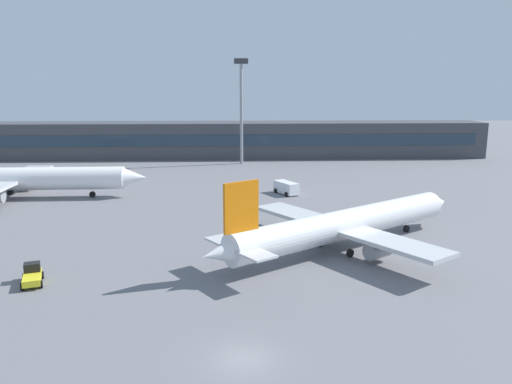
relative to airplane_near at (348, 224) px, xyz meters
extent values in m
plane|color=slate|center=(-12.08, 17.01, -2.83)|extent=(400.00, 400.00, 0.00)
cube|color=#3F4247|center=(-12.08, 76.16, 1.67)|extent=(126.71, 12.00, 9.00)
cube|color=#263847|center=(-12.08, 70.11, 2.12)|extent=(120.37, 0.16, 2.80)
cylinder|color=white|center=(-0.20, -0.14, 0.03)|extent=(27.61, 20.36, 3.29)
cone|color=white|center=(13.90, 9.52, 0.03)|extent=(4.76, 4.63, 3.13)
cone|color=white|center=(-14.16, -9.70, 0.03)|extent=(4.02, 3.76, 2.31)
cube|color=orange|center=(-12.00, -8.22, 4.06)|extent=(3.32, 2.41, 4.77)
cube|color=silver|center=(-12.21, -8.37, 0.21)|extent=(6.90, 8.52, 0.21)
cube|color=silver|center=(-0.91, -0.63, -0.23)|extent=(18.13, 23.81, 0.43)
cylinder|color=gray|center=(2.03, -4.92, -1.45)|extent=(3.27, 3.00, 1.73)
cylinder|color=gray|center=(-3.85, 3.67, -1.45)|extent=(3.27, 3.00, 1.73)
cylinder|color=black|center=(8.81, 6.04, -2.39)|extent=(0.91, 0.78, 0.87)
cylinder|color=black|center=(-0.35, -2.98, -2.39)|extent=(0.91, 0.78, 0.87)
cylinder|color=black|center=(-2.90, 0.74, -2.39)|extent=(0.91, 0.78, 0.87)
cylinder|color=white|center=(-48.24, 28.18, 0.38)|extent=(35.09, 4.21, 3.70)
cone|color=white|center=(-29.06, 28.45, 0.38)|extent=(4.12, 3.57, 3.51)
cube|color=silver|center=(-49.21, 28.16, 0.09)|extent=(5.09, 29.26, 0.49)
cylinder|color=gray|center=(-49.30, 34.00, -1.28)|extent=(3.14, 1.99, 1.95)
cylinder|color=black|center=(-35.98, 28.35, -2.34)|extent=(0.98, 0.40, 0.97)
cylinder|color=black|center=(-50.22, 30.68, -2.34)|extent=(0.98, 0.40, 0.97)
cube|color=yellow|center=(-31.23, -9.17, -2.18)|extent=(2.53, 3.89, 0.60)
cube|color=black|center=(-31.50, -8.31, -1.53)|extent=(1.67, 1.48, 0.90)
cylinder|color=black|center=(-30.85, -7.79, -2.48)|extent=(0.45, 0.74, 0.70)
cylinder|color=black|center=(-32.34, -8.26, -2.48)|extent=(0.45, 0.74, 0.70)
cylinder|color=black|center=(-30.12, -10.07, -2.48)|extent=(0.45, 0.74, 0.70)
cylinder|color=black|center=(-31.60, -10.55, -2.48)|extent=(0.45, 0.74, 0.70)
cube|color=white|center=(-3.83, 29.52, -1.70)|extent=(4.13, 5.54, 1.90)
cube|color=#1E2633|center=(-4.73, 31.31, -1.20)|extent=(1.77, 1.00, 0.70)
cylinder|color=black|center=(-3.69, 31.50, -2.45)|extent=(0.59, 0.80, 0.76)
cylinder|color=black|center=(-5.51, 30.58, -2.45)|extent=(0.59, 0.80, 0.76)
cylinder|color=black|center=(-2.16, 28.46, -2.45)|extent=(0.59, 0.80, 0.76)
cylinder|color=black|center=(-3.98, 27.55, -2.45)|extent=(0.59, 0.80, 0.76)
cylinder|color=gray|center=(-10.81, 64.53, 8.68)|extent=(0.70, 0.70, 23.02)
cube|color=#333338|center=(-10.81, 64.53, 20.79)|extent=(3.20, 0.80, 1.20)
camera|label=1|loc=(-12.64, -53.38, 14.89)|focal=35.19mm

